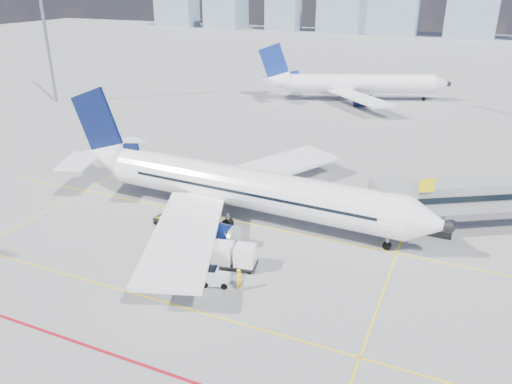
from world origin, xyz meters
The scene contains 10 objects.
ground centered at (0.00, 0.00, 0.00)m, with size 420.00×420.00×0.00m, color #939396.
apron_markings centered at (-0.58, -3.91, 0.01)m, with size 90.00×35.12×0.01m.
floodlight_mast_nw centered at (-55.00, 40.00, 13.59)m, with size 3.20×0.61×25.45m.
distant_skyline centered at (5.60, 190.00, 11.40)m, with size 254.79×14.83×31.76m.
main_aircraft centered at (-2.04, 8.92, 3.22)m, with size 40.02×34.85×11.66m.
second_aircraft centered at (-3.62, 63.87, 3.23)m, with size 34.97×29.59×10.81m.
baggage_tug centered at (1.89, -2.48, 0.69)m, with size 2.29×1.73×1.43m.
cargo_dolly centered at (2.16, 0.33, 1.12)m, with size 3.99×2.37×2.05m.
belt_loader centered at (-6.05, 4.55, 0.61)m, with size 5.82×1.94×2.34m.
ramp_worker centered at (3.96, -2.37, 0.91)m, with size 0.66×0.43×1.81m, color yellow.
Camera 1 is at (17.91, -31.01, 21.77)m, focal length 35.00 mm.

